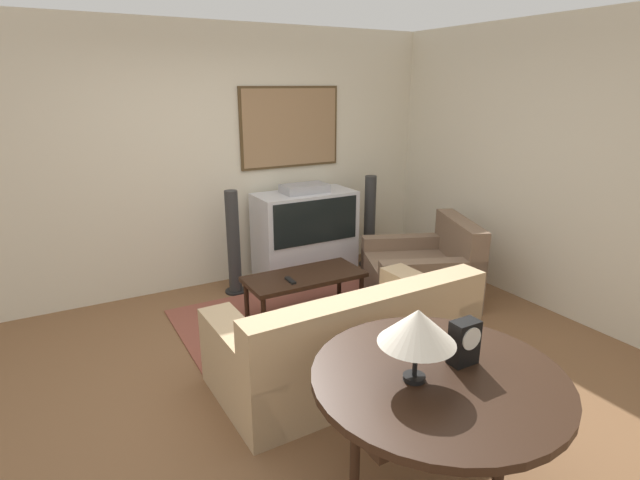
{
  "coord_description": "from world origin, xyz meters",
  "views": [
    {
      "loc": [
        -1.52,
        -2.97,
        2.11
      ],
      "look_at": [
        0.6,
        0.8,
        0.75
      ],
      "focal_mm": 28.0,
      "sensor_mm": 36.0,
      "label": 1
    }
  ],
  "objects_px": {
    "mantel_clock": "(464,342)",
    "armchair": "(423,273)",
    "speaker_tower_left": "(234,245)",
    "tv": "(305,234)",
    "console_table": "(439,385)",
    "coffee_table": "(305,279)",
    "couch": "(347,343)",
    "table_lamp": "(417,327)",
    "speaker_tower_right": "(370,224)"
  },
  "relations": [
    {
      "from": "armchair",
      "to": "console_table",
      "type": "relative_size",
      "value": 1.01
    },
    {
      "from": "armchair",
      "to": "table_lamp",
      "type": "height_order",
      "value": "table_lamp"
    },
    {
      "from": "console_table",
      "to": "table_lamp",
      "type": "xyz_separation_m",
      "value": [
        -0.14,
        0.02,
        0.34
      ]
    },
    {
      "from": "coffee_table",
      "to": "armchair",
      "type": "bearing_deg",
      "value": -8.19
    },
    {
      "from": "coffee_table",
      "to": "speaker_tower_right",
      "type": "distance_m",
      "value": 1.62
    },
    {
      "from": "mantel_clock",
      "to": "armchair",
      "type": "bearing_deg",
      "value": 53.57
    },
    {
      "from": "armchair",
      "to": "console_table",
      "type": "distance_m",
      "value": 2.64
    },
    {
      "from": "armchair",
      "to": "console_table",
      "type": "bearing_deg",
      "value": -16.64
    },
    {
      "from": "couch",
      "to": "mantel_clock",
      "type": "distance_m",
      "value": 1.27
    },
    {
      "from": "couch",
      "to": "speaker_tower_left",
      "type": "height_order",
      "value": "speaker_tower_left"
    },
    {
      "from": "armchair",
      "to": "couch",
      "type": "bearing_deg",
      "value": -36.86
    },
    {
      "from": "couch",
      "to": "table_lamp",
      "type": "relative_size",
      "value": 5.06
    },
    {
      "from": "armchair",
      "to": "speaker_tower_left",
      "type": "xyz_separation_m",
      "value": [
        -1.61,
        1.08,
        0.25
      ]
    },
    {
      "from": "couch",
      "to": "table_lamp",
      "type": "xyz_separation_m",
      "value": [
        -0.34,
        -1.14,
        0.73
      ]
    },
    {
      "from": "tv",
      "to": "coffee_table",
      "type": "bearing_deg",
      "value": -117.96
    },
    {
      "from": "tv",
      "to": "speaker_tower_left",
      "type": "height_order",
      "value": "speaker_tower_left"
    },
    {
      "from": "speaker_tower_right",
      "to": "mantel_clock",
      "type": "bearing_deg",
      "value": -116.87
    },
    {
      "from": "coffee_table",
      "to": "mantel_clock",
      "type": "height_order",
      "value": "mantel_clock"
    },
    {
      "from": "tv",
      "to": "mantel_clock",
      "type": "relative_size",
      "value": 4.66
    },
    {
      "from": "table_lamp",
      "to": "speaker_tower_left",
      "type": "height_order",
      "value": "table_lamp"
    },
    {
      "from": "tv",
      "to": "speaker_tower_left",
      "type": "distance_m",
      "value": 0.85
    },
    {
      "from": "mantel_clock",
      "to": "speaker_tower_right",
      "type": "relative_size",
      "value": 0.22
    },
    {
      "from": "armchair",
      "to": "speaker_tower_left",
      "type": "distance_m",
      "value": 1.95
    },
    {
      "from": "speaker_tower_left",
      "to": "coffee_table",
      "type": "bearing_deg",
      "value": -68.36
    },
    {
      "from": "coffee_table",
      "to": "speaker_tower_right",
      "type": "relative_size",
      "value": 1.0
    },
    {
      "from": "tv",
      "to": "armchair",
      "type": "bearing_deg",
      "value": -55.39
    },
    {
      "from": "console_table",
      "to": "coffee_table",
      "type": "bearing_deg",
      "value": 79.88
    },
    {
      "from": "armchair",
      "to": "coffee_table",
      "type": "xyz_separation_m",
      "value": [
        -1.26,
        0.18,
        0.12
      ]
    },
    {
      "from": "couch",
      "to": "coffee_table",
      "type": "height_order",
      "value": "couch"
    },
    {
      "from": "console_table",
      "to": "speaker_tower_right",
      "type": "bearing_deg",
      "value": 60.77
    },
    {
      "from": "coffee_table",
      "to": "tv",
      "type": "bearing_deg",
      "value": 62.04
    },
    {
      "from": "couch",
      "to": "speaker_tower_right",
      "type": "xyz_separation_m",
      "value": [
        1.53,
        1.93,
        0.23
      ]
    },
    {
      "from": "couch",
      "to": "table_lamp",
      "type": "distance_m",
      "value": 1.39
    },
    {
      "from": "console_table",
      "to": "speaker_tower_left",
      "type": "xyz_separation_m",
      "value": [
        0.04,
        3.1,
        -0.15
      ]
    },
    {
      "from": "tv",
      "to": "table_lamp",
      "type": "distance_m",
      "value": 3.31
    },
    {
      "from": "couch",
      "to": "console_table",
      "type": "bearing_deg",
      "value": 78.73
    },
    {
      "from": "couch",
      "to": "speaker_tower_left",
      "type": "distance_m",
      "value": 1.95
    },
    {
      "from": "tv",
      "to": "couch",
      "type": "xyz_separation_m",
      "value": [
        -0.69,
        -1.97,
        -0.22
      ]
    },
    {
      "from": "speaker_tower_left",
      "to": "tv",
      "type": "bearing_deg",
      "value": 2.25
    },
    {
      "from": "tv",
      "to": "armchair",
      "type": "distance_m",
      "value": 1.37
    },
    {
      "from": "tv",
      "to": "mantel_clock",
      "type": "distance_m",
      "value": 3.21
    },
    {
      "from": "speaker_tower_left",
      "to": "armchair",
      "type": "bearing_deg",
      "value": -33.7
    },
    {
      "from": "console_table",
      "to": "mantel_clock",
      "type": "relative_size",
      "value": 5.39
    },
    {
      "from": "armchair",
      "to": "table_lamp",
      "type": "bearing_deg",
      "value": -19.3
    },
    {
      "from": "table_lamp",
      "to": "speaker_tower_right",
      "type": "distance_m",
      "value": 3.63
    },
    {
      "from": "couch",
      "to": "coffee_table",
      "type": "relative_size",
      "value": 1.73
    },
    {
      "from": "console_table",
      "to": "table_lamp",
      "type": "distance_m",
      "value": 0.37
    },
    {
      "from": "couch",
      "to": "console_table",
      "type": "relative_size",
      "value": 1.49
    },
    {
      "from": "table_lamp",
      "to": "mantel_clock",
      "type": "xyz_separation_m",
      "value": [
        0.32,
        -0.0,
        -0.16
      ]
    },
    {
      "from": "tv",
      "to": "armchair",
      "type": "relative_size",
      "value": 0.85
    }
  ]
}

